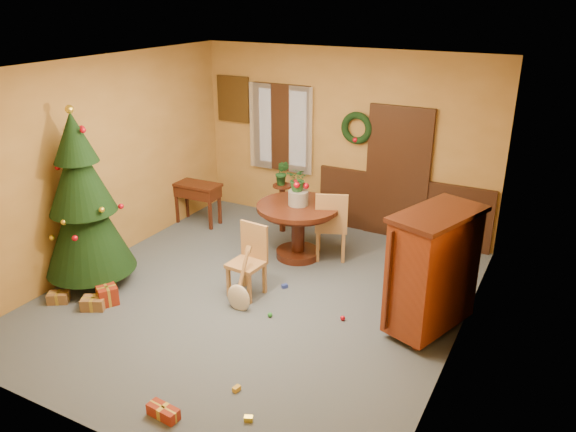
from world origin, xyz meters
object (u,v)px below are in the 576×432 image
Objects in this scene: chair_near at (250,257)px; writing_desk at (197,193)px; christmas_tree at (83,204)px; dining_table at (298,221)px; sideboard at (433,268)px.

chair_near reaches higher than writing_desk.
dining_table is at bearing 43.78° from christmas_tree.
chair_near is at bearing -38.58° from writing_desk.
sideboard is (4.30, 1.01, -0.36)m from christmas_tree.
sideboard is (2.21, -0.99, 0.21)m from dining_table.
writing_desk is (-2.02, 1.61, 0.03)m from chair_near.
dining_table is 2.95m from christmas_tree.
christmas_tree is 4.43m from sideboard.
dining_table is 0.82× the size of sideboard.
christmas_tree is 1.64× the size of sideboard.
christmas_tree reaches higher than dining_table.
chair_near is 2.58m from writing_desk.
dining_table is at bearing 86.75° from chair_near.
sideboard is (4.30, -1.37, 0.26)m from writing_desk.
chair_near reaches higher than dining_table.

